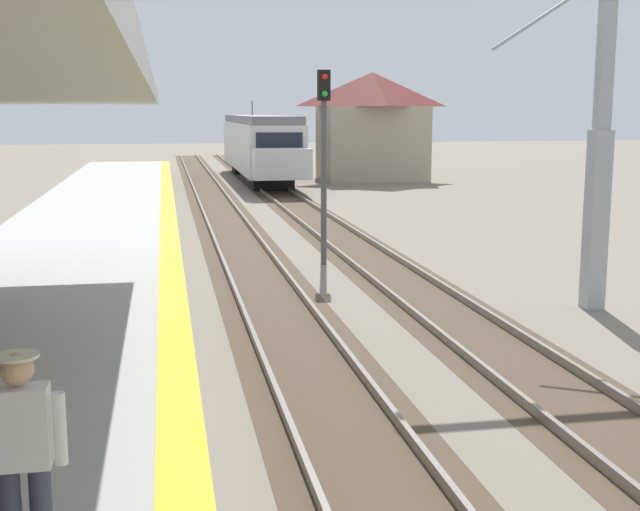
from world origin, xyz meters
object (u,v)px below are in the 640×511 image
(approaching_train, at_px, (260,144))
(rail_signal_post, at_px, (324,147))
(distant_trackside_house, at_px, (372,124))
(commuter_person, at_px, (23,458))
(catenary_pylon_far_side, at_px, (587,137))

(approaching_train, bearing_deg, rail_signal_post, -92.93)
(rail_signal_post, bearing_deg, distant_trackside_house, 73.39)
(commuter_person, xyz_separation_m, catenary_pylon_far_side, (9.54, 10.44, 1.76))
(catenary_pylon_far_side, bearing_deg, approaching_train, 94.90)
(rail_signal_post, height_order, catenary_pylon_far_side, catenary_pylon_far_side)
(commuter_person, relative_size, catenary_pylon_far_side, 0.22)
(commuter_person, bearing_deg, catenary_pylon_far_side, 47.57)
(commuter_person, bearing_deg, distant_trackside_house, 73.06)
(approaching_train, height_order, commuter_person, approaching_train)
(catenary_pylon_far_side, bearing_deg, commuter_person, -132.43)
(rail_signal_post, xyz_separation_m, distant_trackside_house, (8.14, 27.28, 0.14))
(approaching_train, distance_m, rail_signal_post, 27.84)
(commuter_person, bearing_deg, rail_signal_post, 72.53)
(approaching_train, relative_size, rail_signal_post, 3.77)
(approaching_train, bearing_deg, commuter_person, -98.51)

